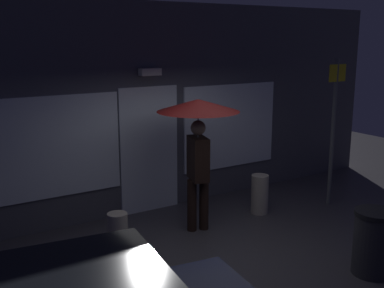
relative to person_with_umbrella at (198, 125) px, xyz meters
The scene contains 7 objects.
ground_plane 1.98m from the person_with_umbrella, 102.96° to the right, with size 18.00×18.00×0.00m, color #423F44.
building_facade 1.40m from the person_with_umbrella, 99.14° to the left, with size 10.65×0.48×3.60m.
person_with_umbrella is the anchor object (origin of this frame).
street_sign_post 2.72m from the person_with_umbrella, ahead, with size 0.40×0.07×2.66m.
sidewalk_bollard 1.90m from the person_with_umbrella, ahead, with size 0.30×0.30×0.69m, color #B2A899.
sidewalk_bollard_2 2.00m from the person_with_umbrella, behind, with size 0.29×0.29×0.59m, color #B2A899.
trash_bin 2.96m from the person_with_umbrella, 65.37° to the right, with size 0.54×0.54×0.86m.
Camera 1 is at (-3.69, -5.01, 3.00)m, focal length 44.51 mm.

